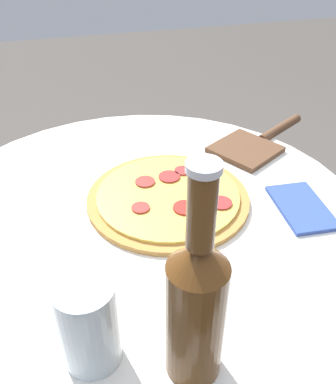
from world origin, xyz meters
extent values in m
cylinder|color=silver|center=(0.00, 0.00, 0.38)|extent=(0.07, 0.07, 0.73)
cylinder|color=silver|center=(0.00, 0.00, 0.76)|extent=(0.84, 0.84, 0.02)
cylinder|color=#B77F3D|center=(0.03, -0.06, 0.78)|extent=(0.31, 0.31, 0.01)
cylinder|color=#E0BC4C|center=(0.03, -0.06, 0.79)|extent=(0.27, 0.27, 0.01)
cylinder|color=maroon|center=(0.08, -0.08, 0.79)|extent=(0.04, 0.04, 0.00)
cylinder|color=maroon|center=(-0.02, -0.15, 0.79)|extent=(0.04, 0.04, 0.00)
cylinder|color=#A32D28|center=(0.00, 0.00, 0.79)|extent=(0.03, 0.03, 0.00)
cylinder|color=maroon|center=(0.08, -0.03, 0.79)|extent=(0.04, 0.04, 0.00)
cylinder|color=maroon|center=(0.10, -0.11, 0.79)|extent=(0.03, 0.03, 0.00)
cylinder|color=#A4231C|center=(-0.02, -0.08, 0.79)|extent=(0.04, 0.04, 0.00)
cylinder|color=#563314|center=(-0.31, 0.00, 0.86)|extent=(0.07, 0.07, 0.17)
cone|color=#563314|center=(-0.31, 0.00, 0.96)|extent=(0.07, 0.07, 0.03)
cylinder|color=#563314|center=(-0.31, 0.00, 1.02)|extent=(0.03, 0.03, 0.09)
cylinder|color=silver|center=(-0.31, 0.00, 1.07)|extent=(0.03, 0.03, 0.01)
cube|color=brown|center=(0.16, -0.28, 0.78)|extent=(0.18, 0.18, 0.01)
cylinder|color=brown|center=(0.24, -0.40, 0.78)|extent=(0.10, 0.15, 0.02)
cylinder|color=silver|center=(-0.27, 0.12, 0.84)|extent=(0.07, 0.07, 0.13)
cube|color=#334C99|center=(-0.06, -0.29, 0.78)|extent=(0.15, 0.10, 0.01)
camera|label=1|loc=(-0.60, 0.11, 1.26)|focal=40.00mm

